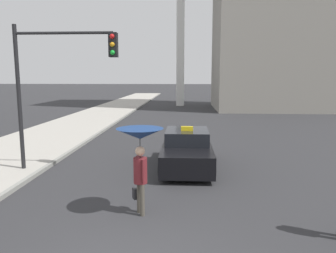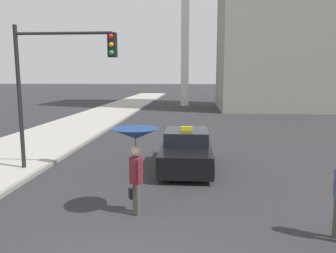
% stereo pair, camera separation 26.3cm
% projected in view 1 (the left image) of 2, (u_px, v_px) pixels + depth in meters
% --- Properties ---
extents(taxi, '(1.91, 4.30, 1.56)m').
position_uv_depth(taxi, '(187.00, 150.00, 12.26)').
color(taxi, black).
rests_on(taxi, ground_plane).
extents(pedestrian_with_umbrella, '(1.14, 1.14, 2.15)m').
position_uv_depth(pedestrian_with_umbrella, '(140.00, 145.00, 7.88)').
color(pedestrian_with_umbrella, '#4C473D').
rests_on(pedestrian_with_umbrella, ground_plane).
extents(traffic_light, '(3.57, 0.38, 5.13)m').
position_uv_depth(traffic_light, '(59.00, 71.00, 11.13)').
color(traffic_light, black).
rests_on(traffic_light, ground_plane).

